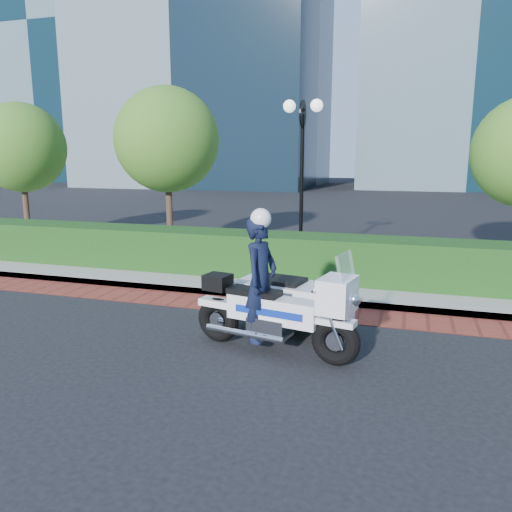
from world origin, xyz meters
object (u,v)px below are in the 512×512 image
(police_motorcycle, at_px, (278,298))
(tree_a, at_px, (21,148))
(tree_b, at_px, (167,140))
(lamppost, at_px, (302,156))

(police_motorcycle, bearing_deg, tree_a, 159.21)
(tree_a, distance_m, tree_b, 5.50)
(tree_a, xyz_separation_m, tree_b, (5.50, 0.00, 0.21))
(tree_b, bearing_deg, lamppost, -16.11)
(tree_b, relative_size, police_motorcycle, 1.80)
(lamppost, bearing_deg, tree_a, 172.59)
(tree_a, bearing_deg, lamppost, -7.41)
(lamppost, xyz_separation_m, tree_b, (-4.50, 1.30, 0.48))
(lamppost, relative_size, tree_a, 0.92)
(lamppost, distance_m, tree_b, 4.71)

